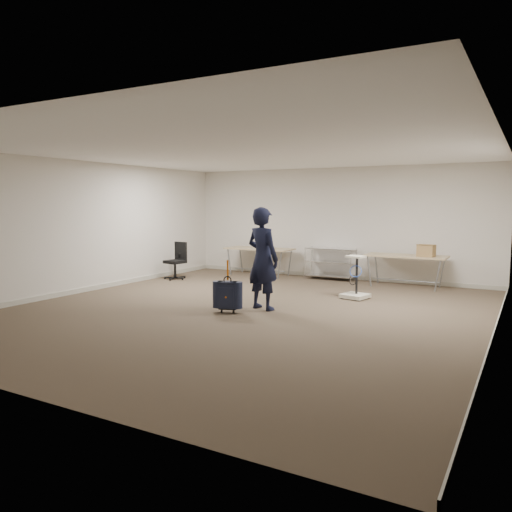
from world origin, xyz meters
The scene contains 10 objects.
ground centered at (0.00, 0.00, 0.00)m, with size 9.00×9.00×0.00m, color #423628.
room_shell centered at (0.00, 1.38, 0.05)m, with size 8.00×9.00×9.00m.
folding_table_left centered at (-1.90, 3.95, 0.68)m, with size 1.80×0.75×0.73m.
folding_table_right centered at (1.90, 3.95, 0.68)m, with size 1.80×0.75×0.73m.
wire_shelf centered at (0.00, 4.20, 0.44)m, with size 1.22×0.47×0.80m.
person centered at (0.20, 0.24, 0.92)m, with size 0.67×0.44×1.84m, color black.
suitcase centered at (-0.18, -0.33, 0.32)m, with size 0.38×0.28×0.93m.
office_chair centered at (-3.43, 2.37, 0.28)m, with size 0.56×0.56×0.93m.
equipment_cart centered at (1.34, 2.04, 0.23)m, with size 0.56×0.56×0.87m.
cardboard_box centered at (2.35, 3.88, 0.86)m, with size 0.35×0.27×0.27m, color olive.
Camera 1 is at (4.41, -7.54, 1.90)m, focal length 35.00 mm.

